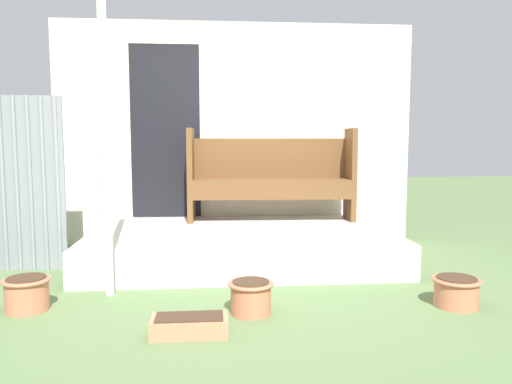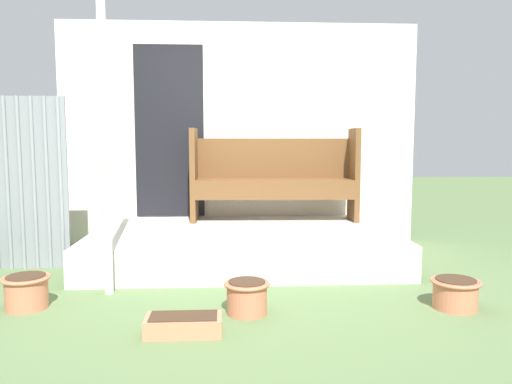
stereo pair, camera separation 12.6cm
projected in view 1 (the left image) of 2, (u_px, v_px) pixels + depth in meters
name	position (u px, v px, depth m)	size (l,w,h in m)	color
ground_plane	(239.00, 287.00, 4.19)	(24.00, 24.00, 0.00)	#5B7547
porch_slab	(241.00, 245.00, 5.10)	(3.01, 1.86, 0.32)	beige
house_wall	(233.00, 134.00, 5.93)	(4.21, 0.08, 2.60)	beige
support_post	(105.00, 145.00, 3.86)	(0.07, 0.07, 2.39)	silver
bench	(271.00, 173.00, 5.65)	(1.88, 0.46, 1.04)	brown
flower_pot_left	(27.00, 292.00, 3.61)	(0.34, 0.34, 0.25)	#C67251
flower_pot_middle	(251.00, 296.00, 3.55)	(0.33, 0.33, 0.24)	#C67251
flower_pot_right	(456.00, 290.00, 3.70)	(0.36, 0.36, 0.22)	#C67251
planter_box_rect	(189.00, 326.00, 3.17)	(0.49, 0.23, 0.12)	tan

